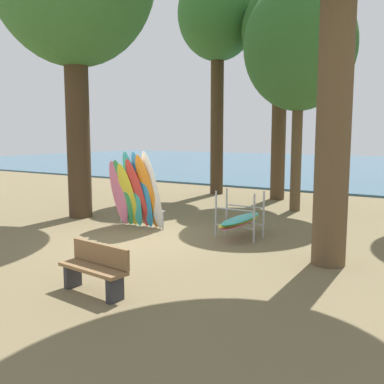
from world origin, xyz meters
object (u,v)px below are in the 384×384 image
Objects in this scene: tree_far_left_back at (300,47)px; park_bench at (95,268)px; board_storage_rack at (240,220)px; tree_deep_back at (218,18)px; leaning_board_pile at (136,192)px; tree_mid_behind at (281,36)px.

tree_far_left_back reaches higher than park_bench.
tree_deep_back is at bearing 123.17° from board_storage_rack.
leaning_board_pile is at bearing -118.56° from tree_far_left_back.
leaning_board_pile is 1.59× the size of park_bench.
tree_deep_back reaches higher than tree_mid_behind.
tree_deep_back is at bearing 177.08° from tree_mid_behind.
leaning_board_pile is 1.07× the size of board_storage_rack.
board_storage_rack is (4.75, -7.27, -7.28)m from tree_deep_back.
tree_far_left_back is at bearing -55.43° from tree_mid_behind.
tree_far_left_back is at bearing -27.96° from tree_deep_back.
tree_far_left_back is 7.68m from leaning_board_pile.
leaning_board_pile is at bearing -78.04° from tree_deep_back.
leaning_board_pile is 3.20m from board_storage_rack.
tree_far_left_back is 5.56m from tree_deep_back.
tree_far_left_back is 3.49× the size of leaning_board_pile.
tree_mid_behind is 3.81× the size of leaning_board_pile.
tree_deep_back is 11.33m from board_storage_rack.
tree_deep_back reaches higher than park_bench.
leaning_board_pile is at bearing -100.05° from tree_mid_behind.
park_bench is (-0.09, -9.89, -5.25)m from tree_far_left_back.
tree_far_left_back reaches higher than leaning_board_pile.
tree_mid_behind is 9.56m from leaning_board_pile.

